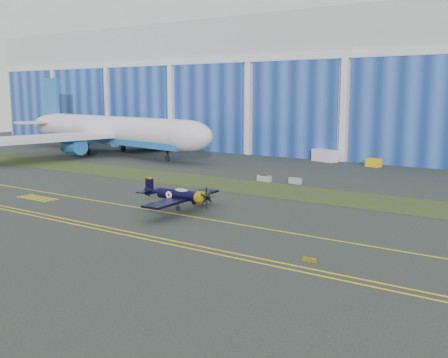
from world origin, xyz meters
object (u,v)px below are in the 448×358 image
Objects in this scene: warbird at (179,195)px; shipping_container at (325,156)px; tug at (374,163)px; jetliner at (112,100)px.

warbird is 2.34× the size of shipping_container.
tug is at bearing 79.80° from warbird.
shipping_container is 10.93m from tug.
warbird is 62.57m from jetliner.
warbird is 4.83× the size of tug.
jetliner is (-49.37, 37.14, 9.94)m from warbird.
tug is at bearing 8.93° from shipping_container.
jetliner is 14.51× the size of shipping_container.
jetliner is at bearing -141.02° from shipping_container.
jetliner is at bearing 139.39° from warbird.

